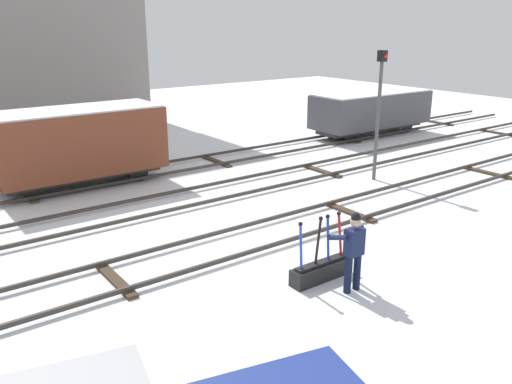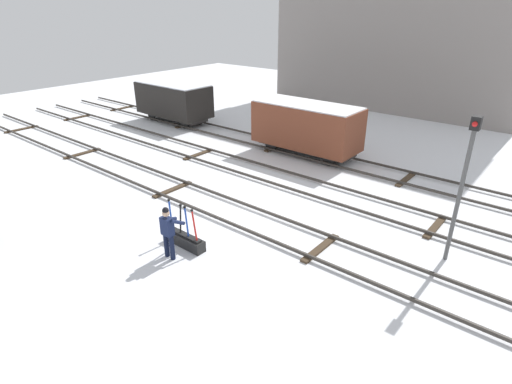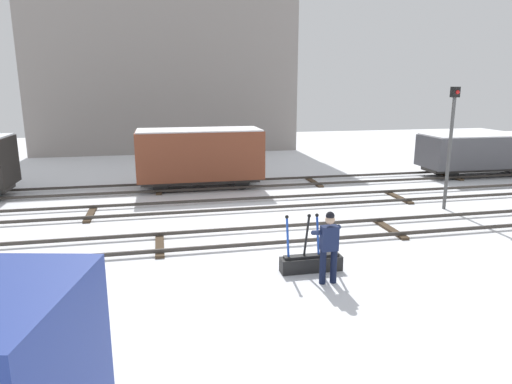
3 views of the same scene
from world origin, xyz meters
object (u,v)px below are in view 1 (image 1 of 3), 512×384
Objects in this scene: rail_worker at (353,247)px; signal_post at (379,104)px; freight_car_back_track at (79,143)px; freight_car_far_end at (371,110)px; switch_lever_frame at (322,268)px.

rail_worker is 8.45m from signal_post.
rail_worker is 0.32× the size of freight_car_back_track.
freight_car_far_end is (12.06, 10.41, 0.27)m from rail_worker.
switch_lever_frame is at bearing -79.52° from freight_car_back_track.
switch_lever_frame is 0.90× the size of rail_worker.
freight_car_back_track is (-1.80, 9.70, 1.23)m from switch_lever_frame.
rail_worker is 0.39× the size of signal_post.
signal_post is 9.99m from freight_car_back_track.
signal_post is 0.71× the size of freight_car_far_end.
signal_post is at bearing -31.98° from freight_car_back_track.
freight_car_back_track is at bearing 148.05° from signal_post.
switch_lever_frame is 0.25× the size of freight_car_far_end.
freight_car_far_end is at bearing 43.24° from signal_post.
freight_car_back_track reaches higher than freight_car_far_end.
switch_lever_frame is 0.29× the size of freight_car_back_track.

